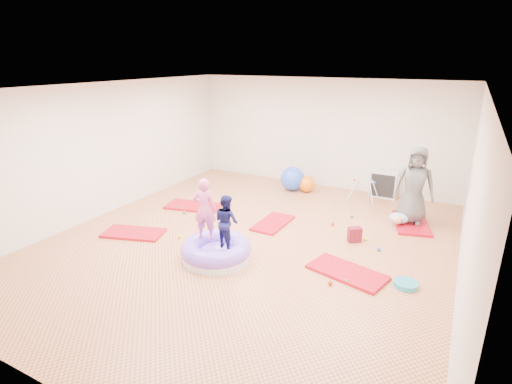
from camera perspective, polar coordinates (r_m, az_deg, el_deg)
The scene contains 19 objects.
room at distance 7.01m, azimuth -1.14°, elevation 3.18°, with size 7.01×8.01×2.81m.
gym_mat_front_left at distance 8.17m, azimuth -17.08°, elevation -5.63°, with size 1.15×0.58×0.05m, color #AB0008.
gym_mat_mid_left at distance 9.30m, azimuth -8.92°, elevation -2.00°, with size 1.23×0.62×0.05m, color #AB0008.
gym_mat_center_back at distance 8.28m, azimuth 2.43°, elevation -4.44°, with size 1.07×0.54×0.04m, color #AB0008.
gym_mat_right at distance 6.64m, azimuth 12.88°, elevation -11.11°, with size 1.21×0.61×0.05m, color #AB0008.
gym_mat_rear_right at distance 8.88m, azimuth 21.30°, elevation -4.11°, with size 1.28×0.64×0.05m, color #AB0008.
inflatable_cushion at distance 6.90m, azimuth -5.73°, elevation -8.37°, with size 1.20×1.20×0.38m.
child_pink at distance 6.79m, azimuth -7.35°, elevation -2.03°, with size 0.40×0.26×1.09m, color #D75A96.
child_navy at distance 6.48m, azimuth -4.25°, elevation -3.81°, with size 0.44×0.34×0.90m, color #13154C.
adult_caregiver at distance 8.60m, azimuth 21.69°, elevation 0.92°, with size 0.77×0.50×1.58m, color #4F4F4F.
infant at distance 8.62m, azimuth 19.71°, elevation -3.58°, with size 0.38×0.39×0.22m.
ball_pit_balls at distance 7.77m, azimuth 3.36°, elevation -5.96°, with size 4.46×2.86×0.07m.
exercise_ball_blue at distance 10.32m, azimuth 5.23°, elevation 1.92°, with size 0.62×0.62×0.62m, color blue.
exercise_ball_orange at distance 10.26m, azimuth 7.28°, elevation 1.14°, with size 0.42×0.42×0.42m, color orange.
infant_play_gym at distance 9.92m, azimuth 15.17°, elevation 0.69°, with size 0.62×0.59×0.48m.
cube_shelf at distance 10.26m, azimuth 17.75°, elevation 1.07°, with size 0.65×0.32×0.65m.
balance_disc at distance 6.55m, azimuth 20.61°, elevation -12.24°, with size 0.35×0.35×0.08m, color teal.
backpack at distance 7.70m, azimuth 13.90°, elevation -5.93°, with size 0.24×0.15×0.28m, color #B20A28.
yellow_toy at distance 7.05m, azimuth -7.28°, elevation -9.03°, with size 0.19×0.19×0.03m, color #F8F51A.
Camera 1 is at (3.27, -5.91, 3.28)m, focal length 28.00 mm.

